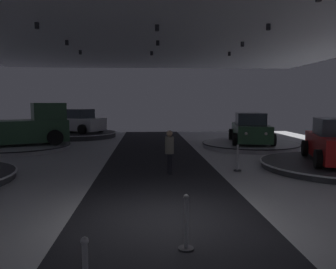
% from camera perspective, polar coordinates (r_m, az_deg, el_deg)
% --- Properties ---
extents(ground, '(24.00, 44.00, 0.06)m').
position_cam_1_polar(ground, '(7.71, -0.00, -14.45)').
color(ground, silver).
extents(display_platform_far_right, '(5.49, 5.49, 0.27)m').
position_cam_1_polar(display_platform_far_right, '(19.84, 13.78, -1.71)').
color(display_platform_far_right, '#B7B7BC').
rests_on(display_platform_far_right, ground).
extents(display_car_far_right, '(2.80, 4.45, 1.71)m').
position_cam_1_polar(display_car_far_right, '(19.78, 13.82, 0.84)').
color(display_car_far_right, '#2D5638').
rests_on(display_car_far_right, display_platform_far_right).
extents(display_platform_deep_left, '(5.82, 5.82, 0.37)m').
position_cam_1_polar(display_platform_deep_left, '(25.79, -15.21, 0.02)').
color(display_platform_deep_left, '#333338').
rests_on(display_platform_deep_left, ground).
extents(display_car_deep_left, '(4.52, 3.75, 1.71)m').
position_cam_1_polar(display_car_deep_left, '(25.69, -15.22, 2.08)').
color(display_car_deep_left, silver).
rests_on(display_car_deep_left, display_platform_deep_left).
extents(display_platform_far_left, '(5.68, 5.68, 0.25)m').
position_cam_1_polar(display_platform_far_left, '(20.30, -24.24, -1.92)').
color(display_platform_far_left, '#B7B7BC').
rests_on(display_platform_far_left, ground).
extents(pickup_truck_far_left, '(5.70, 4.23, 2.30)m').
position_cam_1_polar(pickup_truck_far_left, '(20.22, -23.45, 1.06)').
color(pickup_truck_far_left, '#2D5638').
rests_on(pickup_truck_far_left, display_platform_far_left).
extents(visitor_walking_near, '(0.32, 0.32, 1.59)m').
position_cam_1_polar(visitor_walking_near, '(12.11, 0.25, -2.53)').
color(visitor_walking_near, black).
rests_on(visitor_walking_near, ground).
extents(stanchion_b, '(0.28, 0.28, 1.01)m').
position_cam_1_polar(stanchion_b, '(6.15, 3.10, -15.81)').
color(stanchion_b, '#333338').
rests_on(stanchion_b, ground).
extents(stanchion_c, '(0.28, 0.28, 1.01)m').
position_cam_1_polar(stanchion_c, '(13.00, 11.71, -4.48)').
color(stanchion_c, '#333338').
rests_on(stanchion_c, ground).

